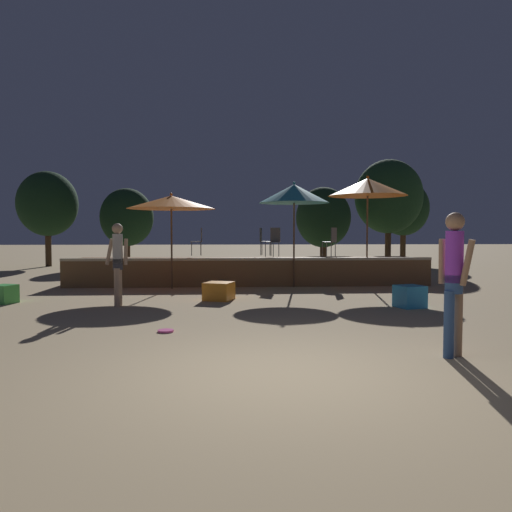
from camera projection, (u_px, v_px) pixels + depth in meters
name	position (u px, v px, depth m)	size (l,w,h in m)	color
ground_plane	(280.00, 376.00, 5.62)	(120.00, 120.00, 0.00)	tan
wooden_deck	(248.00, 271.00, 15.88)	(10.96, 2.40, 0.86)	brown
patio_umbrella_0	(171.00, 202.00, 14.19)	(2.52, 2.52, 2.74)	brown
patio_umbrella_1	(368.00, 187.00, 14.98)	(2.36, 2.36, 3.32)	brown
patio_umbrella_2	(294.00, 194.00, 14.60)	(2.06, 2.06, 3.10)	brown
cube_seat_0	(410.00, 296.00, 10.73)	(0.66, 0.66, 0.47)	#2D9EDB
cube_seat_1	(4.00, 294.00, 11.34)	(0.59, 0.59, 0.42)	#4CC651
cube_seat_2	(219.00, 291.00, 11.88)	(0.79, 0.79, 0.43)	orange
person_0	(118.00, 260.00, 10.87)	(0.50, 0.31, 1.81)	tan
person_1	(454.00, 276.00, 6.42)	(0.33, 0.48, 1.87)	#2D4C7F
bistro_chair_0	(332.00, 239.00, 15.51)	(0.48, 0.48, 0.90)	#47474C
bistro_chair_1	(199.00, 239.00, 16.25)	(0.40, 0.40, 0.90)	#47474C
bistro_chair_2	(274.00, 239.00, 15.55)	(0.48, 0.48, 0.90)	#47474C
bistro_chair_3	(263.00, 239.00, 16.43)	(0.42, 0.41, 0.90)	#2D3338
frisbee_disc	(166.00, 331.00, 8.09)	(0.26, 0.26, 0.03)	#E54C99
background_tree_0	(127.00, 217.00, 23.96)	(2.53, 2.53, 3.73)	#3D2B1C
background_tree_1	(403.00, 208.00, 25.42)	(2.56, 2.56, 4.26)	#3D2B1C
background_tree_2	(48.00, 204.00, 23.50)	(2.78, 2.78, 4.49)	#3D2B1C
background_tree_3	(323.00, 218.00, 22.42)	(2.46, 2.46, 3.64)	#3D2B1C
background_tree_4	(389.00, 197.00, 23.29)	(3.13, 3.13, 5.01)	#3D2B1C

